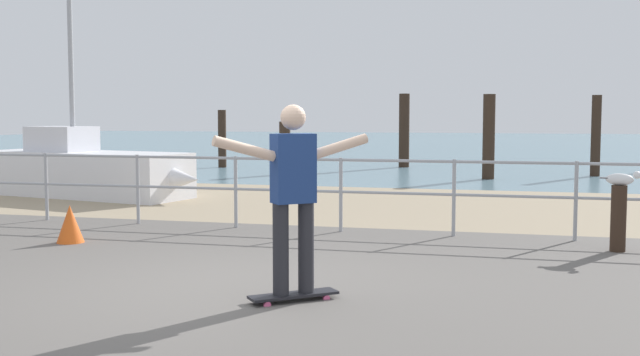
{
  "coord_description": "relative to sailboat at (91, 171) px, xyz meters",
  "views": [
    {
      "loc": [
        2.64,
        -6.72,
        1.65
      ],
      "look_at": [
        0.38,
        2.0,
        0.9
      ],
      "focal_mm": 43.16,
      "sensor_mm": 36.0,
      "label": 1
    }
  ],
  "objects": [
    {
      "name": "ground_plane",
      "position": [
        5.56,
        -7.82,
        -0.52
      ],
      "size": [
        24.0,
        10.0,
        0.04
      ],
      "primitive_type": "cube",
      "color": "#605B56",
      "rests_on": "ground"
    },
    {
      "name": "beach_strip",
      "position": [
        5.56,
        0.18,
        -0.52
      ],
      "size": [
        24.0,
        6.0,
        0.04
      ],
      "primitive_type": "cube",
      "color": "tan",
      "rests_on": "ground"
    },
    {
      "name": "sea_surface",
      "position": [
        5.56,
        28.18,
        -0.52
      ],
      "size": [
        72.0,
        50.0,
        0.04
      ],
      "primitive_type": "cube",
      "color": "slate",
      "rests_on": "ground"
    },
    {
      "name": "railing_fence",
      "position": [
        4.27,
        -3.22,
        0.18
      ],
      "size": [
        12.45,
        0.05,
        1.05
      ],
      "color": "#9EA0A5",
      "rests_on": "ground"
    },
    {
      "name": "sailboat",
      "position": [
        0.0,
        0.0,
        0.0
      ],
      "size": [
        5.07,
        2.3,
        4.53
      ],
      "color": "silver",
      "rests_on": "ground"
    },
    {
      "name": "skateboard",
      "position": [
        6.32,
        -7.19,
        -0.45
      ],
      "size": [
        0.74,
        0.67,
        0.08
      ],
      "color": "black",
      "rests_on": "ground"
    },
    {
      "name": "skateboarder",
      "position": [
        6.32,
        -7.19,
        0.5
      ],
      "size": [
        1.17,
        1.0,
        1.65
      ],
      "color": "#26262B",
      "rests_on": "skateboard"
    },
    {
      "name": "bollard_short",
      "position": [
        9.36,
        -3.9,
        -0.11
      ],
      "size": [
        0.18,
        0.18,
        0.81
      ],
      "primitive_type": "cylinder",
      "color": "#332319",
      "rests_on": "ground"
    },
    {
      "name": "seagull",
      "position": [
        9.38,
        -3.9,
        0.37
      ],
      "size": [
        0.48,
        0.23,
        0.18
      ],
      "color": "white",
      "rests_on": "bollard_short"
    },
    {
      "name": "groyne_post_0",
      "position": [
        -0.58,
        8.4,
        0.37
      ],
      "size": [
        0.25,
        0.25,
        1.77
      ],
      "primitive_type": "cylinder",
      "color": "#332319",
      "rests_on": "ground"
    },
    {
      "name": "groyne_post_1",
      "position": [
        2.1,
        6.2,
        0.2
      ],
      "size": [
        0.3,
        0.3,
        1.45
      ],
      "primitive_type": "cylinder",
      "color": "#332319",
      "rests_on": "ground"
    },
    {
      "name": "groyne_post_2",
      "position": [
        4.78,
        9.9,
        0.62
      ],
      "size": [
        0.32,
        0.32,
        2.27
      ],
      "primitive_type": "cylinder",
      "color": "#332319",
      "rests_on": "ground"
    },
    {
      "name": "groyne_post_3",
      "position": [
        7.46,
        6.13,
        0.55
      ],
      "size": [
        0.3,
        0.3,
        2.14
      ],
      "primitive_type": "cylinder",
      "color": "#332319",
      "rests_on": "ground"
    },
    {
      "name": "groyne_post_4",
      "position": [
        10.14,
        7.76,
        0.55
      ],
      "size": [
        0.25,
        0.25,
        2.14
      ],
      "primitive_type": "cylinder",
      "color": "#332319",
      "rests_on": "ground"
    },
    {
      "name": "traffic_cone",
      "position": [
        2.7,
        -4.98,
        -0.27
      ],
      "size": [
        0.36,
        0.36,
        0.5
      ],
      "primitive_type": "cone",
      "color": "#E55919",
      "rests_on": "ground"
    }
  ]
}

